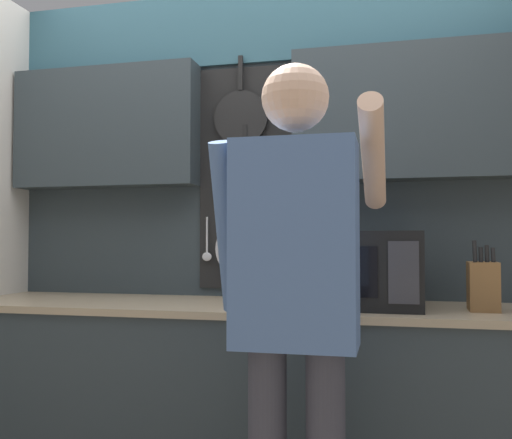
{
  "coord_description": "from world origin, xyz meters",
  "views": [
    {
      "loc": [
        0.59,
        -2.4,
        1.18
      ],
      "look_at": [
        -0.03,
        0.2,
        1.28
      ],
      "focal_mm": 40.0,
      "sensor_mm": 36.0,
      "label": 1
    }
  ],
  "objects_px": {
    "knife_block": "(483,286)",
    "utensil_crock": "(273,287)",
    "microwave": "(358,269)",
    "person": "(296,286)"
  },
  "relations": [
    {
      "from": "microwave",
      "to": "knife_block",
      "type": "bearing_deg",
      "value": 0.1
    },
    {
      "from": "microwave",
      "to": "knife_block",
      "type": "relative_size",
      "value": 1.85
    },
    {
      "from": "knife_block",
      "to": "utensil_crock",
      "type": "xyz_separation_m",
      "value": [
        -0.84,
        0.0,
        -0.02
      ]
    },
    {
      "from": "microwave",
      "to": "knife_block",
      "type": "distance_m",
      "value": 0.48
    },
    {
      "from": "microwave",
      "to": "person",
      "type": "height_order",
      "value": "person"
    },
    {
      "from": "knife_block",
      "to": "utensil_crock",
      "type": "height_order",
      "value": "utensil_crock"
    },
    {
      "from": "microwave",
      "to": "utensil_crock",
      "type": "height_order",
      "value": "utensil_crock"
    },
    {
      "from": "knife_block",
      "to": "utensil_crock",
      "type": "relative_size",
      "value": 0.8
    },
    {
      "from": "microwave",
      "to": "person",
      "type": "relative_size",
      "value": 0.29
    },
    {
      "from": "knife_block",
      "to": "utensil_crock",
      "type": "distance_m",
      "value": 0.84
    }
  ]
}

